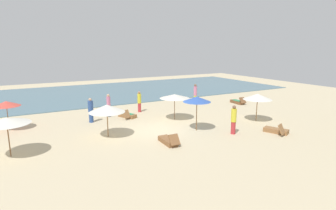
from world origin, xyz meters
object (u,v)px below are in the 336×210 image
object	(u,v)px
person_2	(91,110)
person_1	(139,101)
umbrella_1	(197,99)
umbrella_5	(6,121)
umbrella_0	(258,97)
lounger_3	(276,130)
umbrella_4	(107,108)
person_0	(109,105)
person_4	(195,94)
person_3	(234,120)
lounger_1	(238,102)
lounger_0	(169,141)
umbrella_3	(175,96)
umbrella_2	(6,104)
lounger_2	(127,115)

from	to	relation	value
person_2	person_1	bearing A→B (deg)	16.92
umbrella_1	umbrella_5	xyz separation A→B (m)	(-10.86, 0.86, -0.24)
umbrella_0	lounger_3	bearing A→B (deg)	-111.09
umbrella_0	umbrella_5	distance (m)	16.22
umbrella_4	person_0	bearing A→B (deg)	72.48
umbrella_4	umbrella_5	bearing A→B (deg)	-172.39
person_1	person_4	bearing A→B (deg)	4.60
person_0	umbrella_0	bearing A→B (deg)	-35.22
umbrella_5	person_3	xyz separation A→B (m)	(12.51, -2.62, -0.94)
lounger_1	person_1	world-z (taller)	person_1
lounger_0	lounger_1	distance (m)	13.33
person_3	person_4	world-z (taller)	person_4
umbrella_0	umbrella_1	bearing A→B (deg)	177.90
umbrella_3	person_3	world-z (taller)	umbrella_3
umbrella_2	person_3	bearing A→B (deg)	-31.63
person_3	person_2	bearing A→B (deg)	135.61
lounger_2	umbrella_2	bearing A→B (deg)	175.96
umbrella_5	lounger_1	world-z (taller)	umbrella_5
umbrella_5	person_2	world-z (taller)	umbrella_5
umbrella_2	lounger_2	world-z (taller)	umbrella_2
lounger_2	person_3	size ratio (longest dim) A/B	0.92
umbrella_4	person_1	distance (m)	6.82
lounger_0	person_4	xyz separation A→B (m)	(7.71, 8.61, 0.85)
umbrella_0	lounger_0	bearing A→B (deg)	-171.92
umbrella_5	lounger_2	xyz separation A→B (m)	(8.02, 4.59, -1.71)
umbrella_1	umbrella_5	bearing A→B (deg)	175.47
umbrella_0	lounger_2	bearing A→B (deg)	145.33
umbrella_2	lounger_1	world-z (taller)	umbrella_2
umbrella_0	umbrella_5	bearing A→B (deg)	176.27
umbrella_4	umbrella_5	distance (m)	5.34
lounger_0	umbrella_5	bearing A→B (deg)	164.50
person_4	umbrella_2	bearing A→B (deg)	-175.57
lounger_2	person_1	world-z (taller)	person_1
umbrella_0	lounger_1	distance (m)	6.70
person_2	lounger_3	bearing A→B (deg)	-40.22
umbrella_1	lounger_1	distance (m)	10.35
umbrella_3	lounger_0	xyz separation A→B (m)	(-3.03, -4.54, -1.64)
lounger_1	lounger_3	distance (m)	9.44
umbrella_3	person_2	size ratio (longest dim) A/B	1.24
lounger_0	umbrella_2	bearing A→B (deg)	137.73
lounger_0	lounger_3	size ratio (longest dim) A/B	0.98
lounger_2	person_4	distance (m)	7.94
umbrella_0	person_1	xyz separation A→B (m)	(-6.57, 6.96, -0.95)
umbrella_2	lounger_0	bearing A→B (deg)	-42.27
lounger_0	person_1	xyz separation A→B (m)	(1.62, 8.12, 0.74)
umbrella_4	lounger_1	distance (m)	14.79
umbrella_3	lounger_0	world-z (taller)	umbrella_3
person_2	lounger_1	bearing A→B (deg)	-0.16
person_0	umbrella_4	bearing A→B (deg)	-107.52
lounger_1	person_4	distance (m)	4.31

